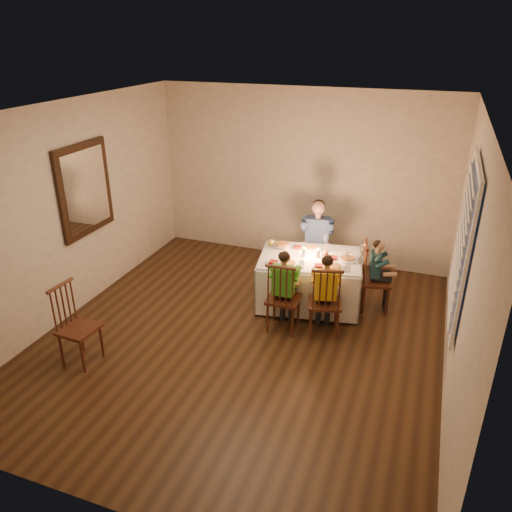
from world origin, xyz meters
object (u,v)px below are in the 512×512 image
(chair_near_right, at_px, (323,332))
(serving_bowl, at_px, (282,246))
(child_yellow, at_px, (323,332))
(child_green, at_px, (283,328))
(chair_adult, at_px, (315,280))
(chair_end, at_px, (373,308))
(chair_extra, at_px, (84,360))
(adult, at_px, (315,280))
(chair_near_left, at_px, (283,328))
(child_teal, at_px, (373,308))
(dining_table, at_px, (310,271))

(chair_near_right, xyz_separation_m, serving_bowl, (-0.77, 0.78, 0.70))
(child_yellow, xyz_separation_m, serving_bowl, (-0.77, 0.78, 0.70))
(child_green, bearing_deg, chair_adult, -94.49)
(chair_near_right, distance_m, chair_end, 0.92)
(chair_extra, distance_m, adult, 3.35)
(chair_near_left, xyz_separation_m, adult, (0.05, 1.38, 0.00))
(child_yellow, xyz_separation_m, child_teal, (0.49, 0.78, 0.00))
(chair_near_left, bearing_deg, serving_bowl, -73.49)
(chair_near_left, bearing_deg, adult, -94.49)
(chair_extra, xyz_separation_m, child_green, (1.86, 1.38, 0.00))
(child_yellow, bearing_deg, chair_near_right, 180.00)
(chair_near_left, distance_m, chair_near_right, 0.49)
(chair_near_right, bearing_deg, dining_table, -76.29)
(chair_adult, distance_m, chair_near_right, 1.37)
(chair_near_left, bearing_deg, child_yellow, -173.37)
(child_teal, height_order, serving_bowl, serving_bowl)
(chair_near_right, height_order, chair_extra, same)
(chair_end, height_order, adult, adult)
(child_green, bearing_deg, child_yellow, -173.37)
(child_green, bearing_deg, adult, -94.49)
(chair_near_left, xyz_separation_m, child_teal, (0.97, 0.85, 0.00))
(adult, bearing_deg, dining_table, -92.45)
(dining_table, bearing_deg, serving_bowl, 150.25)
(adult, bearing_deg, chair_near_left, -101.49)
(chair_extra, distance_m, serving_bowl, 2.82)
(child_green, bearing_deg, child_teal, -140.79)
(chair_adult, distance_m, child_yellow, 1.37)
(dining_table, relative_size, chair_extra, 1.57)
(chair_near_left, relative_size, child_teal, 0.95)
(adult, height_order, child_green, adult)
(chair_near_right, xyz_separation_m, child_yellow, (0.00, 0.00, 0.00))
(chair_near_left, bearing_deg, dining_table, -102.99)
(chair_adult, xyz_separation_m, adult, (0.00, 0.00, 0.00))
(child_teal, bearing_deg, chair_extra, 116.68)
(child_green, relative_size, child_yellow, 1.01)
(adult, height_order, child_yellow, adult)
(dining_table, distance_m, chair_adult, 0.83)
(adult, relative_size, child_green, 1.17)
(chair_end, bearing_deg, child_teal, -0.00)
(chair_near_right, height_order, serving_bowl, serving_bowl)
(chair_near_left, height_order, child_green, child_green)
(chair_near_left, xyz_separation_m, chair_near_right, (0.48, 0.07, 0.00))
(child_teal, bearing_deg, chair_end, -0.00)
(dining_table, xyz_separation_m, serving_bowl, (-0.42, 0.15, 0.22))
(chair_adult, height_order, adult, adult)
(chair_end, xyz_separation_m, child_teal, (0.00, 0.00, 0.00))
(child_green, xyz_separation_m, serving_bowl, (-0.29, 0.86, 0.70))
(chair_near_right, xyz_separation_m, child_green, (-0.48, -0.07, 0.00))
(chair_near_left, bearing_deg, chair_end, -140.79)
(chair_adult, bearing_deg, chair_extra, -134.05)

